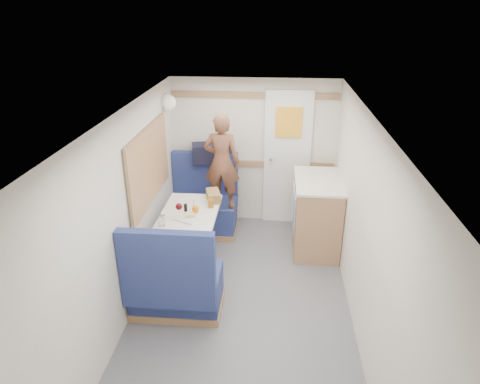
# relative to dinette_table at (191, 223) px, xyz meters

# --- Properties ---
(floor) EXTENTS (4.50, 4.50, 0.00)m
(floor) POSITION_rel_dinette_table_xyz_m (0.65, -1.00, -0.57)
(floor) COLOR #515156
(floor) RESTS_ON ground
(ceiling) EXTENTS (4.50, 4.50, 0.00)m
(ceiling) POSITION_rel_dinette_table_xyz_m (0.65, -1.00, 1.43)
(ceiling) COLOR silver
(ceiling) RESTS_ON wall_back
(wall_back) EXTENTS (2.20, 0.02, 2.00)m
(wall_back) POSITION_rel_dinette_table_xyz_m (0.65, 1.25, 0.43)
(wall_back) COLOR silver
(wall_back) RESTS_ON floor
(wall_left) EXTENTS (0.02, 4.50, 2.00)m
(wall_left) POSITION_rel_dinette_table_xyz_m (-0.45, -1.00, 0.43)
(wall_left) COLOR silver
(wall_left) RESTS_ON floor
(wall_right) EXTENTS (0.02, 4.50, 2.00)m
(wall_right) POSITION_rel_dinette_table_xyz_m (1.75, -1.00, 0.43)
(wall_right) COLOR silver
(wall_right) RESTS_ON floor
(oak_trim_low) EXTENTS (2.15, 0.02, 0.08)m
(oak_trim_low) POSITION_rel_dinette_table_xyz_m (0.65, 1.23, 0.28)
(oak_trim_low) COLOR #956A43
(oak_trim_low) RESTS_ON wall_back
(oak_trim_high) EXTENTS (2.15, 0.02, 0.08)m
(oak_trim_high) POSITION_rel_dinette_table_xyz_m (0.65, 1.23, 1.21)
(oak_trim_high) COLOR #956A43
(oak_trim_high) RESTS_ON wall_back
(side_window) EXTENTS (0.04, 1.30, 0.72)m
(side_window) POSITION_rel_dinette_table_xyz_m (-0.43, 0.00, 0.68)
(side_window) COLOR #959F87
(side_window) RESTS_ON wall_left
(rear_door) EXTENTS (0.62, 0.12, 1.86)m
(rear_door) POSITION_rel_dinette_table_xyz_m (1.10, 1.22, 0.41)
(rear_door) COLOR white
(rear_door) RESTS_ON wall_back
(dinette_table) EXTENTS (0.62, 0.92, 0.72)m
(dinette_table) POSITION_rel_dinette_table_xyz_m (0.00, 0.00, 0.00)
(dinette_table) COLOR white
(dinette_table) RESTS_ON floor
(bench_far) EXTENTS (0.90, 0.59, 1.05)m
(bench_far) POSITION_rel_dinette_table_xyz_m (-0.00, 0.86, -0.27)
(bench_far) COLOR navy
(bench_far) RESTS_ON floor
(bench_near) EXTENTS (0.90, 0.59, 1.05)m
(bench_near) POSITION_rel_dinette_table_xyz_m (-0.00, -0.86, -0.27)
(bench_near) COLOR navy
(bench_near) RESTS_ON floor
(ledge) EXTENTS (0.90, 0.14, 0.04)m
(ledge) POSITION_rel_dinette_table_xyz_m (-0.00, 1.12, 0.31)
(ledge) COLOR #956A43
(ledge) RESTS_ON bench_far
(dome_light) EXTENTS (0.20, 0.20, 0.20)m
(dome_light) POSITION_rel_dinette_table_xyz_m (-0.39, 0.85, 1.18)
(dome_light) COLOR white
(dome_light) RESTS_ON wall_left
(galley_counter) EXTENTS (0.57, 0.92, 0.92)m
(galley_counter) POSITION_rel_dinette_table_xyz_m (1.47, 0.55, -0.10)
(galley_counter) COLOR #956A43
(galley_counter) RESTS_ON floor
(person) EXTENTS (0.46, 0.32, 1.22)m
(person) POSITION_rel_dinette_table_xyz_m (0.28, 0.69, 0.49)
(person) COLOR brown
(person) RESTS_ON bench_far
(duffel_bag) EXTENTS (0.56, 0.35, 0.25)m
(duffel_bag) POSITION_rel_dinette_table_xyz_m (0.10, 1.12, 0.46)
(duffel_bag) COLOR black
(duffel_bag) RESTS_ON ledge
(tray) EXTENTS (0.35, 0.40, 0.02)m
(tray) POSITION_rel_dinette_table_xyz_m (0.04, -0.15, 0.16)
(tray) COLOR white
(tray) RESTS_ON dinette_table
(orange_fruit) EXTENTS (0.08, 0.08, 0.08)m
(orange_fruit) POSITION_rel_dinette_table_xyz_m (0.08, -0.07, 0.21)
(orange_fruit) COLOR orange
(orange_fruit) RESTS_ON tray
(cheese_block) EXTENTS (0.11, 0.09, 0.03)m
(cheese_block) POSITION_rel_dinette_table_xyz_m (0.04, -0.19, 0.19)
(cheese_block) COLOR #D4BB7B
(cheese_block) RESTS_ON tray
(wine_glass) EXTENTS (0.08, 0.08, 0.17)m
(wine_glass) POSITION_rel_dinette_table_xyz_m (-0.08, -0.17, 0.28)
(wine_glass) COLOR white
(wine_glass) RESTS_ON dinette_table
(tumbler_left) EXTENTS (0.07, 0.07, 0.11)m
(tumbler_left) POSITION_rel_dinette_table_xyz_m (-0.23, -0.38, 0.21)
(tumbler_left) COLOR white
(tumbler_left) RESTS_ON dinette_table
(beer_glass) EXTENTS (0.06, 0.06, 0.10)m
(beer_glass) POSITION_rel_dinette_table_xyz_m (0.22, 0.10, 0.20)
(beer_glass) COLOR #935615
(beer_glass) RESTS_ON dinette_table
(pepper_grinder) EXTENTS (0.04, 0.04, 0.10)m
(pepper_grinder) POSITION_rel_dinette_table_xyz_m (-0.04, -0.05, 0.21)
(pepper_grinder) COLOR black
(pepper_grinder) RESTS_ON dinette_table
(salt_grinder) EXTENTS (0.03, 0.03, 0.08)m
(salt_grinder) POSITION_rel_dinette_table_xyz_m (0.02, 0.13, 0.19)
(salt_grinder) COLOR white
(salt_grinder) RESTS_ON dinette_table
(bread_loaf) EXTENTS (0.21, 0.30, 0.11)m
(bread_loaf) POSITION_rel_dinette_table_xyz_m (0.22, 0.30, 0.21)
(bread_loaf) COLOR olive
(bread_loaf) RESTS_ON dinette_table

